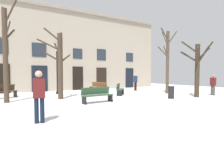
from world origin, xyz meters
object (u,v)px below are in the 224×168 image
object	(u,v)px
tree_right_of_center	(167,60)
person_strolling	(213,84)
tree_near_facade	(197,67)
bench_near_center_tree	(98,87)
bench_far_corner	(120,89)
litter_bin	(171,92)
bench_back_to_back_right	(5,91)
tree_left_of_center	(60,64)
tree_foreground	(5,52)
streetlamp	(57,65)
person_crossing_plaza	(39,94)
person_near_bench	(135,81)
bench_near_lamp	(97,95)

from	to	relation	value
tree_right_of_center	person_strolling	xyz separation A→B (m)	(1.88, -2.88, -1.92)
tree_near_facade	bench_near_center_tree	world-z (taller)	tree_near_facade
bench_far_corner	litter_bin	bearing A→B (deg)	-112.79
litter_bin	person_strolling	world-z (taller)	person_strolling
person_strolling	litter_bin	bearing A→B (deg)	-92.14
bench_back_to_back_right	person_strolling	size ratio (longest dim) A/B	0.97
litter_bin	tree_right_of_center	bearing A→B (deg)	46.77
tree_left_of_center	tree_foreground	xyz separation A→B (m)	(-3.08, -0.00, 0.55)
streetlamp	litter_bin	xyz separation A→B (m)	(5.65, -6.89, -1.98)
person_crossing_plaza	tree_right_of_center	bearing A→B (deg)	33.43
tree_left_of_center	bench_back_to_back_right	distance (m)	4.30
tree_near_facade	person_crossing_plaza	xyz separation A→B (m)	(-10.96, -1.70, -1.18)
bench_near_center_tree	person_near_bench	xyz separation A→B (m)	(3.62, -1.01, 0.48)
litter_bin	bench_near_center_tree	size ratio (longest dim) A/B	0.46
bench_near_lamp	person_strolling	size ratio (longest dim) A/B	1.21
bench_back_to_back_right	person_strolling	xyz separation A→B (m)	(13.73, -6.41, 0.41)
bench_near_center_tree	person_strolling	bearing A→B (deg)	14.56
person_crossing_plaza	person_near_bench	size ratio (longest dim) A/B	1.04
litter_bin	person_strolling	size ratio (longest dim) A/B	0.51
bench_near_lamp	bench_back_to_back_right	world-z (taller)	bench_back_to_back_right
tree_foreground	bench_far_corner	world-z (taller)	tree_foreground
litter_bin	bench_far_corner	xyz separation A→B (m)	(-1.73, 3.58, 0.06)
person_strolling	bench_near_lamp	bearing A→B (deg)	-95.58
bench_near_center_tree	bench_far_corner	distance (m)	3.59
tree_near_facade	tree_foreground	world-z (taller)	tree_foreground
tree_foreground	person_strolling	world-z (taller)	tree_foreground
tree_foreground	bench_back_to_back_right	xyz separation A→B (m)	(0.01, 2.38, -2.41)
person_crossing_plaza	bench_near_lamp	bearing A→B (deg)	50.23
tree_left_of_center	streetlamp	xyz separation A→B (m)	(0.73, 3.20, 0.07)
tree_right_of_center	person_strolling	distance (m)	3.94
tree_near_facade	tree_right_of_center	size ratio (longest dim) A/B	0.75
tree_left_of_center	person_crossing_plaza	size ratio (longest dim) A/B	2.68
bench_far_corner	person_strolling	distance (m)	7.18
tree_foreground	person_strolling	distance (m)	14.45
tree_foreground	person_strolling	xyz separation A→B (m)	(13.73, -4.03, -1.99)
bench_near_lamp	tree_right_of_center	bearing A→B (deg)	6.16
tree_right_of_center	person_strolling	size ratio (longest dim) A/B	3.33
tree_foreground	bench_near_center_tree	world-z (taller)	tree_foreground
bench_far_corner	bench_back_to_back_right	xyz separation A→B (m)	(-7.73, 2.49, 0.00)
tree_foreground	bench_near_lamp	xyz separation A→B (m)	(4.41, -2.72, -2.42)
tree_foreground	litter_bin	size ratio (longest dim) A/B	7.16
tree_foreground	streetlamp	distance (m)	5.00
person_crossing_plaza	person_near_bench	distance (m)	13.51
person_crossing_plaza	tree_near_facade	bearing A→B (deg)	19.72
litter_bin	person_near_bench	world-z (taller)	person_near_bench
bench_back_to_back_right	person_strolling	bearing A→B (deg)	-48.98
streetlamp	bench_far_corner	world-z (taller)	streetlamp
streetlamp	bench_back_to_back_right	bearing A→B (deg)	-167.83
tree_foreground	bench_near_center_tree	size ratio (longest dim) A/B	3.28
tree_near_facade	litter_bin	world-z (taller)	tree_near_facade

